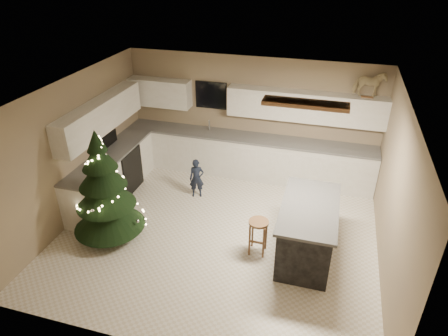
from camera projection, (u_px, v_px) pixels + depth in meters
The scene contains 8 objects.
ground_plane at pixel (219, 232), 7.25m from camera, with size 5.50×5.50×0.00m, color silver.
room_shell at pixel (219, 146), 6.39m from camera, with size 5.52×5.02×2.61m.
cabinetry at pixel (200, 150), 8.48m from camera, with size 5.50×3.20×2.00m.
island at pixel (307, 230), 6.53m from camera, with size 0.90×1.70×0.95m.
bar_stool at pixel (258, 229), 6.56m from camera, with size 0.33×0.33×0.63m.
christmas_tree at pixel (105, 195), 6.80m from camera, with size 1.28×1.23×2.04m.
toddler at pixel (197, 178), 8.12m from camera, with size 0.30×0.20×0.82m, color black.
rocking_horse at pixel (369, 84), 7.55m from camera, with size 0.61×0.35×0.51m.
Camera 1 is at (1.68, -5.51, 4.55)m, focal length 32.00 mm.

